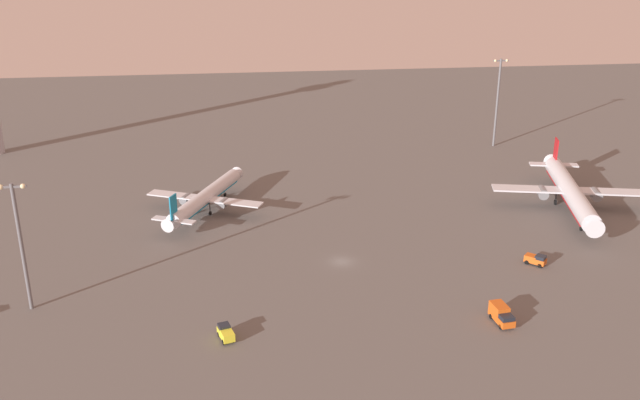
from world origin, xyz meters
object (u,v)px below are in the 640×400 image
Objects in this scene: airplane_taxiway_distant at (205,198)px; maintenance_van at (536,259)px; apron_light_central at (498,97)px; apron_light_west at (20,238)px; cargo_loader at (226,333)px; airplane_terminal_side at (570,191)px; catering_truck at (501,314)px.

airplane_taxiway_distant is 76.73m from maintenance_van.
apron_light_west is at bearing -143.24° from apron_light_central.
apron_light_west is (-34.58, 14.54, 12.52)m from cargo_loader.
maintenance_van is at bearing 67.76° from airplane_terminal_side.
maintenance_van and cargo_loader have the same top height.
airplane_taxiway_distant is 57.84m from cargo_loader.
airplane_terminal_side is 122.40m from apron_light_west.
catering_truck is at bearing -17.23° from cargo_loader.
maintenance_van is (-20.37, -28.67, -3.39)m from airplane_terminal_side.
apron_light_central is (0.77, 53.65, 10.90)m from airplane_terminal_side.
airplane_taxiway_distant is 77.95m from catering_truck.
apron_light_west is at bearing -100.09° from airplane_taxiway_distant.
airplane_taxiway_distant is 8.10× the size of maintenance_van.
airplane_terminal_side is 10.30× the size of cargo_loader.
airplane_terminal_side reaches higher than catering_truck.
catering_truck is 110.17m from apron_light_central.
apron_light_central is at bearing 34.33° from cargo_loader.
airplane_taxiway_distant reaches higher than catering_truck.
airplane_taxiway_distant is 6.00× the size of catering_truck.
apron_light_central is at bearing -151.00° from maintenance_van.
catering_truck reaches higher than maintenance_van.
maintenance_van is 65.38m from cargo_loader.
catering_truck is at bearing 67.53° from airplane_terminal_side.
cargo_loader is at bearing -7.25° from catering_truck.
airplane_terminal_side is at bearing -172.00° from maintenance_van.
airplane_terminal_side is 96.01m from cargo_loader.
airplane_taxiway_distant is at bearing 78.22° from cargo_loader.
cargo_loader is (4.85, -57.58, -2.45)m from airplane_taxiway_distant.
airplane_terminal_side is at bearing 16.37° from apron_light_west.
cargo_loader is 132.92m from apron_light_central.
maintenance_van is at bearing 3.39° from apron_light_west.
airplane_taxiway_distant is at bearing 7.51° from airplane_terminal_side.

